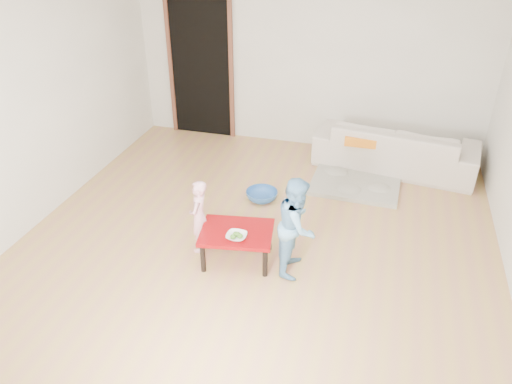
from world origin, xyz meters
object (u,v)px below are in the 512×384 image
at_px(basin, 262,196).
at_px(bowl, 237,236).
at_px(red_table, 237,245).
at_px(child_blue, 297,226).
at_px(sofa, 396,147).
at_px(child_pink, 199,216).

bearing_deg(basin, bowl, -85.43).
relative_size(red_table, child_blue, 0.70).
bearing_deg(child_blue, basin, 29.81).
distance_m(bowl, child_blue, 0.59).
relative_size(sofa, basin, 5.45).
bearing_deg(sofa, child_blue, 79.14).
relative_size(child_blue, basin, 2.61).
height_order(red_table, child_blue, child_blue).
xyz_separation_m(bowl, child_pink, (-0.47, 0.20, 0.02)).
height_order(red_table, bowl, bowl).
xyz_separation_m(red_table, child_pink, (-0.43, 0.08, 0.22)).
xyz_separation_m(child_blue, basin, (-0.66, 1.17, -0.44)).
xyz_separation_m(sofa, child_pink, (-1.87, -2.47, 0.09)).
distance_m(child_blue, basin, 1.42).
height_order(sofa, child_blue, child_blue).
bearing_deg(basin, sofa, 41.58).
bearing_deg(child_pink, basin, 157.86).
height_order(sofa, child_pink, child_pink).
bearing_deg(sofa, basin, 49.35).
relative_size(child_pink, child_blue, 0.79).
distance_m(child_pink, child_blue, 1.03).
distance_m(red_table, bowl, 0.24).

